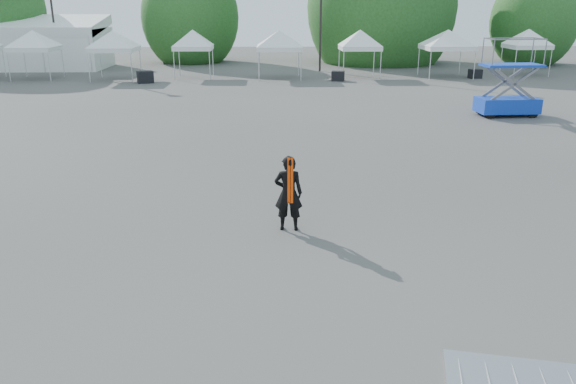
{
  "coord_description": "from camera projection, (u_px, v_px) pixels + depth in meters",
  "views": [
    {
      "loc": [
        -1.1,
        -12.93,
        4.95
      ],
      "look_at": [
        -0.71,
        -1.98,
        1.3
      ],
      "focal_mm": 35.0,
      "sensor_mm": 36.0,
      "label": 1
    }
  ],
  "objects": [
    {
      "name": "tent_b",
      "position": [
        32.0,
        34.0,
        38.72
      ],
      "size": [
        4.13,
        4.13,
        3.88
      ],
      "color": "silver",
      "rests_on": "ground"
    },
    {
      "name": "tree_mid_e",
      "position": [
        381.0,
        7.0,
        49.61
      ],
      "size": [
        5.12,
        5.12,
        7.79
      ],
      "color": "#382314",
      "rests_on": "ground"
    },
    {
      "name": "tent_g",
      "position": [
        448.0,
        33.0,
        39.79
      ],
      "size": [
        4.71,
        4.71,
        3.88
      ],
      "color": "silver",
      "rests_on": "ground"
    },
    {
      "name": "crate_west",
      "position": [
        145.0,
        77.0,
        37.53
      ],
      "size": [
        1.22,
        1.1,
        0.78
      ],
      "primitive_type": "cube",
      "rotation": [
        0.0,
        0.0,
        0.38
      ],
      "color": "black",
      "rests_on": "ground"
    },
    {
      "name": "crate_east",
      "position": [
        475.0,
        74.0,
        39.99
      ],
      "size": [
        0.94,
        0.8,
        0.63
      ],
      "primitive_type": "cube",
      "rotation": [
        0.0,
        0.0,
        0.23
      ],
      "color": "black",
      "rests_on": "ground"
    },
    {
      "name": "tent_d",
      "position": [
        193.0,
        34.0,
        39.6
      ],
      "size": [
        3.77,
        3.77,
        3.88
      ],
      "color": "silver",
      "rests_on": "ground"
    },
    {
      "name": "scissor_lift",
      "position": [
        510.0,
        78.0,
        25.88
      ],
      "size": [
        2.81,
        1.51,
        3.54
      ],
      "rotation": [
        0.0,
        0.0,
        0.05
      ],
      "color": "#0E28B8",
      "rests_on": "ground"
    },
    {
      "name": "tree_far_e",
      "position": [
        534.0,
        21.0,
        48.53
      ],
      "size": [
        3.84,
        3.84,
        5.84
      ],
      "color": "#382314",
      "rests_on": "ground"
    },
    {
      "name": "ground",
      "position": [
        314.0,
        216.0,
        13.86
      ],
      "size": [
        120.0,
        120.0,
        0.0
      ],
      "primitive_type": "plane",
      "color": "#474442",
      "rests_on": "ground"
    },
    {
      "name": "man",
      "position": [
        288.0,
        193.0,
        12.77
      ],
      "size": [
        0.67,
        0.47,
        1.77
      ],
      "rotation": [
        0.0,
        0.0,
        3.08
      ],
      "color": "black",
      "rests_on": "ground"
    },
    {
      "name": "marquee",
      "position": [
        11.0,
        44.0,
        45.68
      ],
      "size": [
        15.0,
        6.25,
        4.23
      ],
      "color": "white",
      "rests_on": "ground"
    },
    {
      "name": "tent_e",
      "position": [
        279.0,
        34.0,
        39.13
      ],
      "size": [
        4.38,
        4.38,
        3.88
      ],
      "color": "silver",
      "rests_on": "ground"
    },
    {
      "name": "tent_c",
      "position": [
        113.0,
        35.0,
        38.29
      ],
      "size": [
        4.29,
        4.29,
        3.88
      ],
      "color": "silver",
      "rests_on": "ground"
    },
    {
      "name": "tent_f",
      "position": [
        360.0,
        34.0,
        39.55
      ],
      "size": [
        3.95,
        3.95,
        3.88
      ],
      "color": "silver",
      "rests_on": "ground"
    },
    {
      "name": "barrier_mid",
      "position": [
        531.0,
        383.0,
        7.68
      ],
      "size": [
        2.47,
        1.64,
        0.07
      ],
      "rotation": [
        0.0,
        0.0,
        -0.24
      ],
      "color": "#A3A5AB",
      "rests_on": "ground"
    },
    {
      "name": "tent_h",
      "position": [
        529.0,
        33.0,
        40.91
      ],
      "size": [
        3.9,
        3.9,
        3.88
      ],
      "color": "silver",
      "rests_on": "ground"
    },
    {
      "name": "tree_mid_w",
      "position": [
        190.0,
        17.0,
        50.27
      ],
      "size": [
        4.16,
        4.16,
        6.33
      ],
      "color": "#382314",
      "rests_on": "ground"
    },
    {
      "name": "crate_mid",
      "position": [
        338.0,
        76.0,
        38.57
      ],
      "size": [
        0.98,
        0.83,
        0.67
      ],
      "primitive_type": "cube",
      "rotation": [
        0.0,
        0.0,
        -0.22
      ],
      "color": "black",
      "rests_on": "ground"
    }
  ]
}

